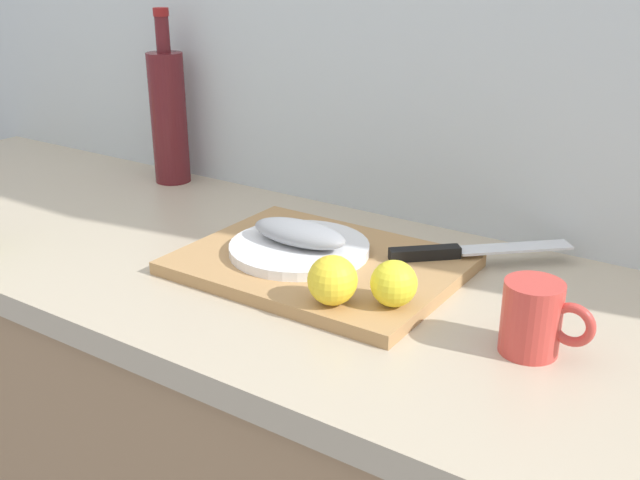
{
  "coord_description": "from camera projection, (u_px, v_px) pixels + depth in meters",
  "views": [
    {
      "loc": [
        0.73,
        -0.84,
        1.37
      ],
      "look_at": [
        0.15,
        0.03,
        0.95
      ],
      "focal_mm": 41.64,
      "sensor_mm": 36.0,
      "label": 1
    }
  ],
  "objects": [
    {
      "name": "cutting_board",
      "position": [
        320.0,
        264.0,
        1.14
      ],
      "size": [
        0.41,
        0.31,
        0.02
      ],
      "primitive_type": "cube",
      "color": "tan",
      "rests_on": "kitchen_counter"
    },
    {
      "name": "coffee_mug_0",
      "position": [
        534.0,
        318.0,
        0.9
      ],
      "size": [
        0.11,
        0.07,
        0.09
      ],
      "color": "#CC3F38",
      "rests_on": "kitchen_counter"
    },
    {
      "name": "kitchen_counter",
      "position": [
        247.0,
        479.0,
        1.37
      ],
      "size": [
        2.0,
        0.6,
        0.9
      ],
      "color": "#9E7A56",
      "rests_on": "ground_plane"
    },
    {
      "name": "lemon_0",
      "position": [
        332.0,
        280.0,
        0.98
      ],
      "size": [
        0.07,
        0.07,
        0.07
      ],
      "primitive_type": "sphere",
      "color": "yellow",
      "rests_on": "cutting_board"
    },
    {
      "name": "wine_bottle",
      "position": [
        169.0,
        115.0,
        1.53
      ],
      "size": [
        0.07,
        0.07,
        0.35
      ],
      "color": "#59191E",
      "rests_on": "kitchen_counter"
    },
    {
      "name": "lemon_1",
      "position": [
        394.0,
        283.0,
        0.98
      ],
      "size": [
        0.06,
        0.06,
        0.06
      ],
      "primitive_type": "sphere",
      "color": "yellow",
      "rests_on": "cutting_board"
    },
    {
      "name": "fish_fillet",
      "position": [
        299.0,
        233.0,
        1.15
      ],
      "size": [
        0.16,
        0.07,
        0.04
      ],
      "primitive_type": "ellipsoid",
      "color": "gray",
      "rests_on": "white_plate"
    },
    {
      "name": "back_wall",
      "position": [
        346.0,
        16.0,
        1.32
      ],
      "size": [
        3.2,
        0.05,
        2.5
      ],
      "primitive_type": "cube",
      "color": "silver",
      "rests_on": "ground_plane"
    },
    {
      "name": "chef_knife",
      "position": [
        458.0,
        251.0,
        1.14
      ],
      "size": [
        0.23,
        0.22,
        0.02
      ],
      "rotation": [
        0.0,
        0.0,
        0.75
      ],
      "color": "silver",
      "rests_on": "cutting_board"
    },
    {
      "name": "white_plate",
      "position": [
        299.0,
        248.0,
        1.15
      ],
      "size": [
        0.22,
        0.22,
        0.01
      ],
      "primitive_type": "cylinder",
      "color": "white",
      "rests_on": "cutting_board"
    }
  ]
}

